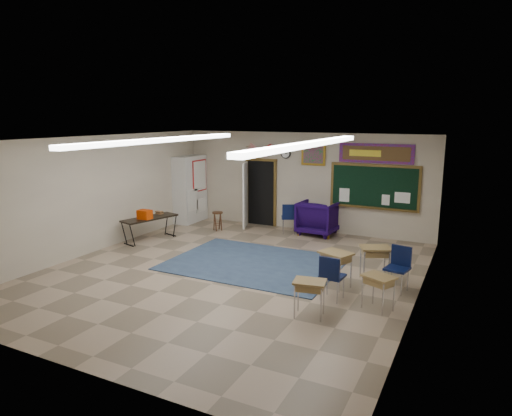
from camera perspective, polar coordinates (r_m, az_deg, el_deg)
The scene contains 25 objects.
floor at distance 10.49m, azimuth -3.18°, elevation -8.02°, with size 9.00×9.00×0.00m, color gray.
back_wall at distance 14.12m, azimuth 5.81°, elevation 3.29°, with size 8.00×0.04×3.00m, color beige.
front_wall at distance 6.69m, azimuth -22.83°, elevation -6.82°, with size 8.00×0.04×3.00m, color beige.
left_wall at distance 12.53m, azimuth -19.39°, elevation 1.65°, with size 0.04×9.00×3.00m, color beige.
right_wall at distance 8.86m, azimuth 19.85°, elevation -2.24°, with size 0.04×9.00×3.00m, color beige.
ceiling at distance 9.90m, azimuth -3.37°, elevation 8.58°, with size 8.00×9.00×0.04m, color silver.
area_rug at distance 11.06m, azimuth -0.21°, elevation -6.90°, with size 4.00×3.00×0.02m, color #344B64.
fluorescent_strips at distance 9.90m, azimuth -3.37°, elevation 8.23°, with size 3.86×6.00×0.10m, color white, non-canonical shape.
doorway at distance 14.64m, azimuth 0.06°, elevation 1.89°, with size 1.10×0.89×2.16m.
chalkboard at distance 13.48m, azimuth 14.53°, elevation 2.43°, with size 2.55×0.14×1.30m.
bulletin_board at distance 13.37m, azimuth 14.75°, elevation 6.61°, with size 2.10×0.05×0.55m.
framed_art_print at distance 13.87m, azimuth 7.19°, elevation 6.64°, with size 0.75×0.05×0.65m.
wall_clock at distance 14.19m, azimuth 3.74°, elevation 6.82°, with size 0.32×0.05×0.32m.
wall_flags at distance 14.51m, azimuth 0.58°, elevation 7.46°, with size 1.16×0.06×0.70m, color red, non-canonical shape.
storage_cabinet at distance 15.32m, azimuth -8.22°, elevation 2.35°, with size 0.59×1.25×2.20m.
wingback_armchair at distance 13.75m, azimuth 7.78°, elevation -1.20°, with size 1.07×1.11×1.01m, color #140534.
student_chair_reading at distance 13.79m, azimuth 4.13°, elevation -1.28°, with size 0.46×0.46×0.92m, color #081032, non-canonical shape.
student_chair_desk_a at distance 8.98m, azimuth 9.55°, elevation -8.53°, with size 0.45×0.45×0.90m, color #081032, non-canonical shape.
student_chair_desk_b at distance 9.65m, azimuth 17.21°, elevation -7.40°, with size 0.46×0.46×0.92m, color #081032, non-canonical shape.
student_desk_front_left at distance 9.64m, azimuth 9.91°, elevation -7.33°, with size 0.76×0.67×0.75m.
student_desk_front_right at distance 10.18m, azimuth 14.62°, elevation -6.53°, with size 0.76×0.68×0.75m.
student_desk_back_left at distance 8.23m, azimuth 6.69°, elevation -10.93°, with size 0.62×0.51×0.67m.
student_desk_back_right at distance 8.72m, azimuth 15.02°, elevation -9.97°, with size 0.67×0.60×0.66m.
folding_table at distance 13.31m, azimuth -13.11°, elevation -2.42°, with size 0.95×1.71×0.92m.
wooden_stool at distance 14.16m, azimuth -4.82°, elevation -1.62°, with size 0.33×0.33×0.58m.
Camera 1 is at (4.91, -8.59, 3.50)m, focal length 32.00 mm.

